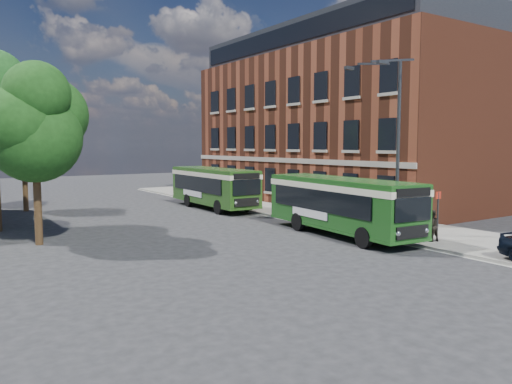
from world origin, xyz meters
TOP-DOWN VIEW (x-y plane):
  - ground at (0.00, 0.00)m, footprint 120.00×120.00m
  - pavement at (7.00, 8.00)m, footprint 6.00×48.00m
  - kerb_line at (3.95, 8.00)m, footprint 0.12×48.00m
  - brick_office at (14.00, 12.00)m, footprint 12.10×26.00m
  - street_lamp at (4.84, -2.00)m, footprint 2.96×2.38m
  - bus_stop_sign at (5.60, -4.20)m, footprint 0.35×0.08m
  - bus_front at (3.20, 0.03)m, footprint 3.44×10.43m
  - bus_rear at (3.00, 13.53)m, footprint 2.87×9.93m
  - pedestrian_a at (6.72, -1.60)m, footprint 0.67×0.61m
  - pedestrian_b at (5.13, -4.23)m, footprint 0.84×0.72m
  - tree_left at (-10.52, 6.10)m, footprint 5.07×4.82m
  - tree_right at (-8.96, 19.69)m, footprint 4.43×4.22m

SIDE VIEW (x-z plane):
  - ground at x=0.00m, z-range 0.00..0.00m
  - kerb_line at x=3.95m, z-range 0.00..0.01m
  - pavement at x=7.00m, z-range 0.00..0.15m
  - pedestrian_b at x=5.13m, z-range 0.15..1.66m
  - pedestrian_a at x=6.72m, z-range 0.15..1.69m
  - bus_stop_sign at x=5.60m, z-range 0.25..2.77m
  - bus_rear at x=3.00m, z-range 0.32..3.34m
  - bus_front at x=3.20m, z-range 0.32..3.34m
  - street_lamp at x=4.84m, z-range 0.29..9.29m
  - tree_right at x=-8.96m, z-range 1.33..8.82m
  - tree_left at x=-10.52m, z-range 1.53..10.09m
  - brick_office at x=14.00m, z-range -0.13..14.07m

